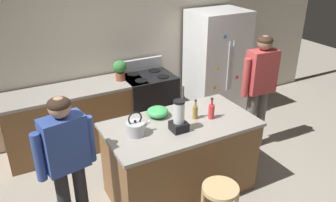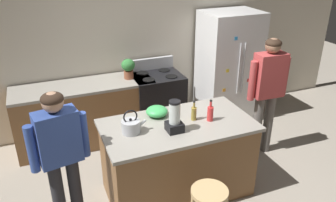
{
  "view_description": "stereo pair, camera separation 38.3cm",
  "coord_description": "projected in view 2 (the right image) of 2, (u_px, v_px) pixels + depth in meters",
  "views": [
    {
      "loc": [
        -1.7,
        -2.88,
        2.78
      ],
      "look_at": [
        0.0,
        0.3,
        1.08
      ],
      "focal_mm": 36.27,
      "sensor_mm": 36.0,
      "label": 1
    },
    {
      "loc": [
        -1.35,
        -3.04,
        2.78
      ],
      "look_at": [
        0.0,
        0.3,
        1.08
      ],
      "focal_mm": 36.27,
      "sensor_mm": 36.0,
      "label": 2
    }
  ],
  "objects": [
    {
      "name": "refrigerator",
      "position": [
        228.0,
        67.0,
        5.59
      ],
      "size": [
        0.9,
        0.73,
        1.81
      ],
      "color": "silver",
      "rests_on": "ground_plane"
    },
    {
      "name": "blender_appliance",
      "position": [
        175.0,
        119.0,
        3.58
      ],
      "size": [
        0.17,
        0.17,
        0.36
      ],
      "color": "black",
      "rests_on": "kitchen_island"
    },
    {
      "name": "back_wall",
      "position": [
        128.0,
        43.0,
        5.25
      ],
      "size": [
        8.0,
        0.1,
        2.7
      ],
      "primitive_type": "cube",
      "color": "beige",
      "rests_on": "ground_plane"
    },
    {
      "name": "bar_stool",
      "position": [
        209.0,
        202.0,
        3.27
      ],
      "size": [
        0.36,
        0.36,
        0.64
      ],
      "color": "tan",
      "rests_on": "ground_plane"
    },
    {
      "name": "bottle_vinegar",
      "position": [
        194.0,
        113.0,
        3.84
      ],
      "size": [
        0.06,
        0.06,
        0.24
      ],
      "color": "olive",
      "rests_on": "kitchen_island"
    },
    {
      "name": "stove_range",
      "position": [
        157.0,
        102.0,
        5.37
      ],
      "size": [
        0.76,
        0.65,
        1.11
      ],
      "color": "black",
      "rests_on": "ground_plane"
    },
    {
      "name": "mixing_bowl",
      "position": [
        157.0,
        111.0,
        3.94
      ],
      "size": [
        0.26,
        0.26,
        0.11
      ],
      "primitive_type": "ellipsoid",
      "color": "#3FB259",
      "rests_on": "kitchen_island"
    },
    {
      "name": "tea_kettle",
      "position": [
        131.0,
        126.0,
        3.59
      ],
      "size": [
        0.28,
        0.2,
        0.27
      ],
      "color": "#B7BABF",
      "rests_on": "kitchen_island"
    },
    {
      "name": "back_counter_run",
      "position": [
        86.0,
        114.0,
        5.02
      ],
      "size": [
        2.0,
        0.64,
        0.93
      ],
      "color": "brown",
      "rests_on": "ground_plane"
    },
    {
      "name": "bottle_soda",
      "position": [
        210.0,
        113.0,
        3.82
      ],
      "size": [
        0.07,
        0.07,
        0.26
      ],
      "color": "red",
      "rests_on": "kitchen_island"
    },
    {
      "name": "kitchen_island",
      "position": [
        178.0,
        158.0,
        3.99
      ],
      "size": [
        1.71,
        0.92,
        0.93
      ],
      "color": "brown",
      "rests_on": "ground_plane"
    },
    {
      "name": "ground_plane",
      "position": [
        177.0,
        190.0,
        4.19
      ],
      "size": [
        14.0,
        14.0,
        0.0
      ],
      "primitive_type": "plane",
      "color": "#9E9384"
    },
    {
      "name": "person_by_island_left",
      "position": [
        60.0,
        150.0,
        3.3
      ],
      "size": [
        0.6,
        0.29,
        1.55
      ],
      "color": "#26262B",
      "rests_on": "ground_plane"
    },
    {
      "name": "potted_plant",
      "position": [
        128.0,
        67.0,
        4.98
      ],
      "size": [
        0.2,
        0.2,
        0.3
      ],
      "color": "brown",
      "rests_on": "back_counter_run"
    },
    {
      "name": "person_by_sink_right",
      "position": [
        268.0,
        87.0,
        4.53
      ],
      "size": [
        0.59,
        0.24,
        1.68
      ],
      "color": "#66605B",
      "rests_on": "ground_plane"
    }
  ]
}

